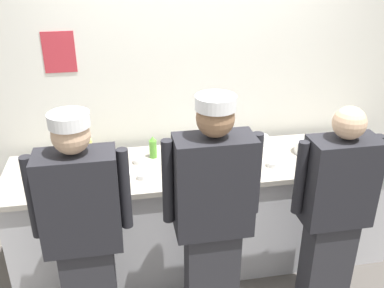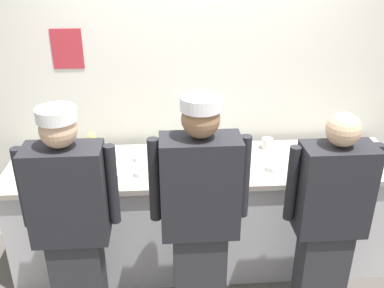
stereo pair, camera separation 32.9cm
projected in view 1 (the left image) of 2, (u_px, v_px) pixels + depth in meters
The scene contains 17 objects.
wall_back at pixel (194, 81), 3.57m from camera, with size 4.75×0.11×2.84m.
prep_counter at pixel (205, 212), 3.54m from camera, with size 3.03×0.74×0.92m.
chef_near_left at pixel (84, 232), 2.60m from camera, with size 0.60×0.24×1.65m.
chef_center at pixel (213, 216), 2.69m from camera, with size 0.61×0.24×1.71m.
chef_far_right at pixel (334, 211), 2.88m from camera, with size 0.58×0.24×1.58m.
plate_stack_front at pixel (308, 147), 3.47m from camera, with size 0.21×0.21×0.10m.
plate_stack_rear at pixel (115, 176), 3.09m from camera, with size 0.22×0.22×0.05m.
mixing_bowl_steel at pixel (56, 168), 3.15m from camera, with size 0.34×0.34×0.10m, color #B7BABF.
sheet_tray at pixel (217, 159), 3.37m from camera, with size 0.51×0.33×0.02m, color #B7BABF.
squeeze_bottle_primary at pixel (89, 148), 3.35m from camera, with size 0.06×0.06×0.20m.
squeeze_bottle_secondary at pixel (360, 152), 3.28m from camera, with size 0.06×0.06×0.20m.
squeeze_bottle_spare at pixel (153, 147), 3.38m from camera, with size 0.06×0.06×0.18m.
ramekin_red_sauce at pixel (139, 160), 3.32m from camera, with size 0.09×0.09×0.04m.
ramekin_green_sauce at pixel (142, 176), 3.11m from camera, with size 0.08×0.08×0.04m.
ramekin_yellow_sauce at pixel (348, 154), 3.42m from camera, with size 0.10×0.10×0.04m.
ramekin_orange_sauce at pixel (272, 164), 3.28m from camera, with size 0.09×0.09×0.04m.
deli_cup at pixel (262, 140), 3.60m from camera, with size 0.09×0.09×0.09m, color white.
Camera 1 is at (-0.63, -2.50, 2.48)m, focal length 40.46 mm.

